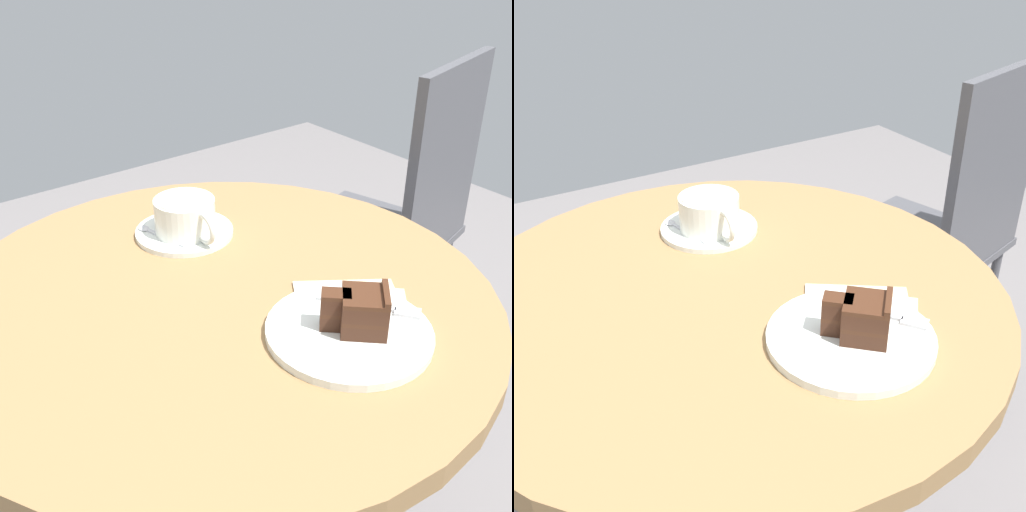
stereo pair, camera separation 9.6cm
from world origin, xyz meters
The scene contains 9 objects.
cafe_table centered at (0.00, 0.00, 0.63)m, with size 0.83×0.83×0.75m.
saucer centered at (-0.19, 0.06, 0.76)m, with size 0.17×0.17×0.01m.
coffee_cup centered at (-0.18, 0.06, 0.79)m, with size 0.14×0.10×0.06m.
teaspoon centered at (-0.20, 0.01, 0.76)m, with size 0.11×0.03×0.00m.
cake_plate centered at (0.19, 0.08, 0.76)m, with size 0.22×0.22×0.01m.
cake_slice centered at (0.20, 0.09, 0.79)m, with size 0.09×0.09×0.06m.
fork centered at (0.19, 0.15, 0.77)m, with size 0.13×0.09×0.00m.
napkin centered at (0.16, 0.12, 0.75)m, with size 0.24×0.23×0.00m.
cafe_chair centered at (-0.26, 0.75, 0.56)m, with size 0.46×0.46×0.95m.
Camera 2 is at (0.72, -0.37, 1.27)m, focal length 45.00 mm.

